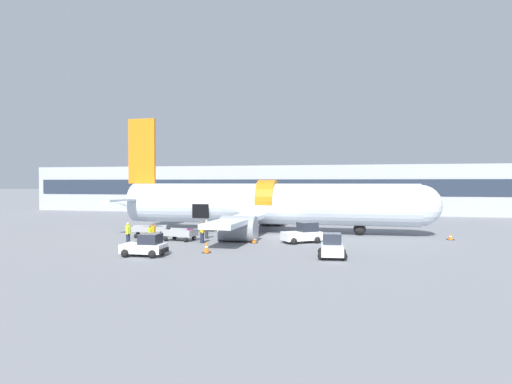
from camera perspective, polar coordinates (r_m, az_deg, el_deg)
name	(u,v)px	position (r m, az deg, el deg)	size (l,w,h in m)	color
ground_plane	(284,237)	(42.14, 3.54, -5.63)	(500.00, 500.00, 0.00)	slate
terminal_strip	(321,189)	(77.05, 8.08, 0.35)	(100.64, 11.17, 7.71)	#9EA3AD
airplane	(264,204)	(45.41, 0.96, -1.56)	(33.04, 26.38, 11.76)	silver
baggage_tug_lead	(146,246)	(32.13, -13.64, -6.62)	(3.03, 2.19, 1.54)	white
baggage_tug_mid	(332,248)	(31.01, 9.49, -6.86)	(2.08, 2.99, 1.59)	silver
baggage_tug_rear	(303,234)	(38.16, 5.91, -5.25)	(3.50, 3.08, 1.70)	white
baggage_cart_loading	(181,235)	(39.85, -9.30, -5.33)	(3.70, 2.11, 1.06)	#999BA0
baggage_cart_queued	(151,231)	(43.21, -13.02, -4.75)	(4.05, 2.74, 1.02)	#999BA0
ground_crew_loader_a	(207,229)	(41.00, -6.20, -4.60)	(0.54, 0.52, 1.66)	#2D2D33
ground_crew_loader_b	(219,231)	(38.67, -4.61, -4.91)	(0.52, 0.58, 1.72)	#1E2338
ground_crew_driver	(202,231)	(38.07, -6.75, -4.90)	(0.58, 0.60, 1.85)	#1E2338
ground_crew_supervisor	(150,234)	(37.89, -13.09, -5.18)	(0.47, 0.54, 1.57)	black
ground_crew_helper	(128,233)	(38.66, -15.70, -4.91)	(0.51, 0.61, 1.77)	#1E2338
ground_crew_marshal	(153,232)	(38.94, -12.79, -4.94)	(0.52, 0.52, 1.65)	#2D2D33
safety_cone_nose	(450,237)	(43.40, 23.14, -5.19)	(0.61, 0.61, 0.55)	black
safety_cone_engine_left	(207,248)	(32.89, -6.20, -6.92)	(0.57, 0.57, 0.80)	black
safety_cone_wingtip	(254,240)	(37.91, -0.24, -6.01)	(0.58, 0.58, 0.56)	black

